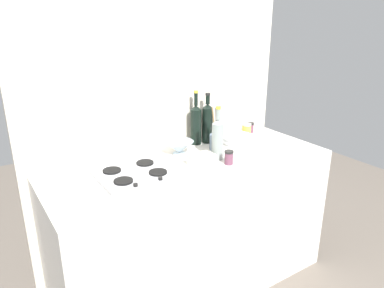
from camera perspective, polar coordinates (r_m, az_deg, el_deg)
ground_plane at (r=2.74m, az=-0.00°, el=-20.54°), size 6.00×6.00×0.00m
counter_block at (r=2.47m, az=-0.00°, el=-12.55°), size 1.80×0.70×0.90m
backsplash_panel at (r=2.48m, az=-4.86°, el=7.13°), size 1.90×0.06×2.47m
stovetop_hob at (r=2.09m, az=-8.92°, el=-4.64°), size 0.42×0.36×0.04m
plate_stack at (r=2.62m, az=7.01°, el=0.82°), size 0.24×0.24×0.05m
wine_bottle_leftmost at (r=2.54m, az=0.60°, el=3.17°), size 0.08×0.08×0.38m
wine_bottle_mid_left at (r=2.28m, az=4.03°, el=0.89°), size 0.07×0.07×0.34m
wine_bottle_mid_right at (r=2.58m, az=2.43°, el=3.41°), size 0.08×0.08×0.36m
mixing_bowl at (r=2.37m, az=-2.01°, el=-0.52°), size 0.19×0.19×0.09m
butter_dish at (r=2.21m, az=1.47°, el=-2.49°), size 0.15×0.11×0.07m
utensil_crock at (r=2.46m, az=3.86°, el=0.59°), size 0.09×0.09×0.30m
condiment_jar_front at (r=2.86m, az=9.07°, el=2.58°), size 0.06×0.06×0.08m
condiment_jar_rear at (r=2.77m, az=8.52°, el=2.23°), size 0.07×0.07×0.09m
condiment_jar_spare at (r=2.23m, az=5.79°, el=-2.10°), size 0.06×0.06×0.09m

